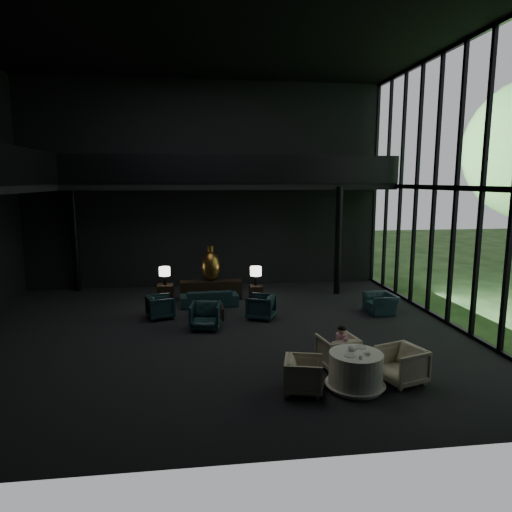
{
  "coord_description": "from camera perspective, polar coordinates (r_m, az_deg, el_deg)",
  "views": [
    {
      "loc": [
        -0.39,
        -12.22,
        4.21
      ],
      "look_at": [
        1.27,
        0.5,
        2.08
      ],
      "focal_mm": 32.0,
      "sensor_mm": 36.0,
      "label": 1
    }
  ],
  "objects": [
    {
      "name": "floor",
      "position": [
        12.94,
        -5.37,
        -9.62
      ],
      "size": [
        14.0,
        12.0,
        0.02
      ],
      "primitive_type": "cube",
      "color": "black",
      "rests_on": "ground"
    },
    {
      "name": "ceiling",
      "position": [
        12.8,
        -5.98,
        26.59
      ],
      "size": [
        14.0,
        12.0,
        0.02
      ],
      "primitive_type": "cube",
      "color": "black",
      "rests_on": "ground"
    },
    {
      "name": "wall_back",
      "position": [
        18.23,
        -6.27,
        8.71
      ],
      "size": [
        14.0,
        0.04,
        8.0
      ],
      "primitive_type": "cube",
      "color": "black",
      "rests_on": "ground"
    },
    {
      "name": "wall_front",
      "position": [
        6.24,
        -3.87,
        7.45
      ],
      "size": [
        14.0,
        0.04,
        8.0
      ],
      "primitive_type": "cube",
      "color": "black",
      "rests_on": "ground"
    },
    {
      "name": "curtain_wall",
      "position": [
        14.26,
        23.79,
        7.79
      ],
      "size": [
        0.2,
        12.0,
        8.0
      ],
      "primitive_type": null,
      "color": "black",
      "rests_on": "ground"
    },
    {
      "name": "mezzanine_back",
      "position": [
        17.28,
        -2.84,
        8.72
      ],
      "size": [
        12.0,
        2.0,
        0.25
      ],
      "primitive_type": "cube",
      "color": "black",
      "rests_on": "wall_back"
    },
    {
      "name": "railing_left",
      "position": [
        13.07,
        -28.55,
        10.0
      ],
      "size": [
        0.06,
        12.0,
        1.0
      ],
      "primitive_type": "cube",
      "color": "black",
      "rests_on": "mezzanine_left"
    },
    {
      "name": "railing_back",
      "position": [
        16.29,
        -2.57,
        10.79
      ],
      "size": [
        12.0,
        0.06,
        1.0
      ],
      "primitive_type": "cube",
      "color": "black",
      "rests_on": "mezzanine_back"
    },
    {
      "name": "column_nw",
      "position": [
        18.64,
        -21.7,
        1.94
      ],
      "size": [
        0.24,
        0.24,
        4.0
      ],
      "primitive_type": "cylinder",
      "color": "black",
      "rests_on": "floor"
    },
    {
      "name": "column_ne",
      "position": [
        17.18,
        10.23,
        1.88
      ],
      "size": [
        0.24,
        0.24,
        4.0
      ],
      "primitive_type": "cylinder",
      "color": "black",
      "rests_on": "floor"
    },
    {
      "name": "console",
      "position": [
        16.37,
        -5.64,
        -4.28
      ],
      "size": [
        2.17,
        0.49,
        0.69
      ],
      "primitive_type": "cube",
      "color": "black",
      "rests_on": "floor"
    },
    {
      "name": "bronze_urn",
      "position": [
        16.25,
        -5.7,
        -1.22
      ],
      "size": [
        0.67,
        0.67,
        1.25
      ],
      "color": "olive",
      "rests_on": "console"
    },
    {
      "name": "side_table_left",
      "position": [
        16.35,
        -11.26,
        -4.58
      ],
      "size": [
        0.55,
        0.55,
        0.61
      ],
      "primitive_type": "cube",
      "color": "black",
      "rests_on": "floor"
    },
    {
      "name": "table_lamp_left",
      "position": [
        16.14,
        -11.35,
        -1.99
      ],
      "size": [
        0.38,
        0.38,
        0.64
      ],
      "color": "black",
      "rests_on": "side_table_left"
    },
    {
      "name": "side_table_right",
      "position": [
        16.37,
        0.01,
        -4.58
      ],
      "size": [
        0.45,
        0.45,
        0.5
      ],
      "primitive_type": "cube",
      "color": "black",
      "rests_on": "floor"
    },
    {
      "name": "table_lamp_right",
      "position": [
        16.28,
        -0.02,
        -2.01
      ],
      "size": [
        0.4,
        0.4,
        0.68
      ],
      "color": "black",
      "rests_on": "side_table_right"
    },
    {
      "name": "sofa",
      "position": [
        15.57,
        -5.89,
        -4.97
      ],
      "size": [
        1.85,
        0.66,
        0.71
      ],
      "primitive_type": "imported",
      "rotation": [
        0.0,
        0.0,
        3.21
      ],
      "color": "#1C3032",
      "rests_on": "floor"
    },
    {
      "name": "lounge_armchair_west",
      "position": [
        14.44,
        -11.86,
        -6.1
      ],
      "size": [
        0.92,
        0.95,
        0.79
      ],
      "primitive_type": "imported",
      "rotation": [
        0.0,
        0.0,
        1.88
      ],
      "color": "#133135",
      "rests_on": "floor"
    },
    {
      "name": "lounge_armchair_east",
      "position": [
        14.08,
        0.62,
        -6.16
      ],
      "size": [
        1.04,
        1.07,
        0.85
      ],
      "primitive_type": "imported",
      "rotation": [
        0.0,
        0.0,
        -1.97
      ],
      "color": "black",
      "rests_on": "floor"
    },
    {
      "name": "lounge_armchair_south",
      "position": [
        13.18,
        -6.34,
        -7.17
      ],
      "size": [
        1.01,
        0.97,
        0.92
      ],
      "primitive_type": "imported",
      "rotation": [
        0.0,
        0.0,
        -0.16
      ],
      "color": "black",
      "rests_on": "floor"
    },
    {
      "name": "window_armchair",
      "position": [
        15.18,
        15.32,
        -5.52
      ],
      "size": [
        0.62,
        0.91,
        0.77
      ],
      "primitive_type": "imported",
      "rotation": [
        0.0,
        0.0,
        -1.52
      ],
      "color": "#132E35",
      "rests_on": "floor"
    },
    {
      "name": "coffee_table",
      "position": [
        14.32,
        -5.79,
        -6.96
      ],
      "size": [
        0.83,
        0.83,
        0.37
      ],
      "primitive_type": "cube",
      "rotation": [
        0.0,
        0.0,
        -0.0
      ],
      "color": "black",
      "rests_on": "floor"
    },
    {
      "name": "dining_table",
      "position": [
        9.84,
        12.32,
        -14.07
      ],
      "size": [
        1.24,
        1.24,
        0.75
      ],
      "color": "white",
      "rests_on": "floor"
    },
    {
      "name": "dining_chair_north",
      "position": [
        10.72,
        10.17,
        -11.35
      ],
      "size": [
        0.97,
        0.93,
        0.87
      ],
      "primitive_type": "imported",
      "rotation": [
        0.0,
        0.0,
        3.32
      ],
      "color": "beige",
      "rests_on": "floor"
    },
    {
      "name": "dining_chair_east",
      "position": [
        10.27,
        17.75,
        -12.44
      ],
      "size": [
        1.08,
        1.12,
        0.93
      ],
      "primitive_type": "imported",
      "rotation": [
        0.0,
        0.0,
        -1.26
      ],
      "color": "beige",
      "rests_on": "floor"
    },
    {
      "name": "dining_chair_west",
      "position": [
        9.49,
        6.01,
        -14.37
      ],
      "size": [
        0.88,
        0.91,
        0.78
      ],
      "primitive_type": "imported",
      "rotation": [
        0.0,
        0.0,
        1.32
      ],
      "color": "beige",
      "rests_on": "floor"
    },
    {
      "name": "child",
      "position": [
        10.54,
        10.65,
        -10.03
      ],
      "size": [
        0.26,
        0.26,
        0.57
      ],
      "rotation": [
        0.0,
        0.0,
        3.14
      ],
      "color": "#C58A96",
      "rests_on": "dining_chair_north"
    },
    {
      "name": "plate_a",
      "position": [
        9.51,
        11.72,
        -12.08
      ],
      "size": [
        0.31,
        0.31,
        0.01
      ],
      "primitive_type": "cylinder",
      "rotation": [
        0.0,
        0.0,
        -0.34
      ],
      "color": "white",
      "rests_on": "dining_table"
    },
    {
      "name": "plate_b",
      "position": [
        10.0,
        12.91,
        -11.03
      ],
      "size": [
        0.27,
        0.27,
        0.02
      ],
      "primitive_type": "cylinder",
      "rotation": [
        0.0,
        0.0,
        -0.1
      ],
      "color": "white",
      "rests_on": "dining_table"
    },
    {
      "name": "saucer",
      "position": [
        9.69,
        13.72,
        -11.75
      ],
      "size": [
        0.17,
        0.17,
        0.01
      ],
      "primitive_type": "cylinder",
      "rotation": [
        0.0,
        0.0,
        0.08
      ],
      "color": "white",
      "rests_on": "dining_table"
    },
    {
      "name": "coffee_cup",
      "position": [
        9.6,
        13.78,
        -11.73
      ],
      "size": [
        0.1,
        0.1,
        0.06
      ],
      "primitive_type": "cylinder",
      "rotation": [
        0.0,
        0.0,
        0.16
      ],
      "color": "white",
      "rests_on": "saucer"
    },
    {
      "name": "cereal_bowl",
      "position": [
        9.79,
        11.91,
        -11.24
      ],
      "size": [
        0.17,
        0.17,
        0.08
      ],
      "primitive_type": "ellipsoid",
      "color": "white",
      "rests_on": "dining_table"
    },
    {
      "name": "cream_pot",
      "position": [
        9.38,
        12.92,
        -12.28
      ],
      "size": [
        0.06,
        0.06,
        0.07
      ],
      "primitive_type": "cylinder",
      "rotation": [
        0.0,
        0.0,
        0.06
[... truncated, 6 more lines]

